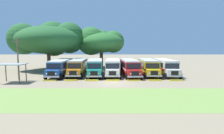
{
  "coord_description": "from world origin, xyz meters",
  "views": [
    {
      "loc": [
        -0.13,
        -25.48,
        4.98
      ],
      "look_at": [
        0.0,
        6.36,
        1.6
      ],
      "focal_mm": 29.05,
      "sensor_mm": 36.0,
      "label": 1
    }
  ],
  "objects": [
    {
      "name": "parked_bus_slot_1",
      "position": [
        -6.42,
        8.11,
        1.58
      ],
      "size": [
        3.02,
        10.88,
        2.82
      ],
      "rotation": [
        0.0,
        0.0,
        -1.53
      ],
      "color": "orange",
      "rests_on": "ground_plane"
    },
    {
      "name": "ground_plane",
      "position": [
        0.0,
        0.0,
        0.0
      ],
      "size": [
        220.0,
        220.0,
        0.0
      ],
      "primitive_type": "plane",
      "color": "#84755B"
    },
    {
      "name": "curb_wheelstop_2",
      "position": [
        -3.19,
        1.56,
        0.07
      ],
      "size": [
        2.0,
        0.36,
        0.15
      ],
      "primitive_type": "cube",
      "color": "yellow",
      "rests_on": "ground_plane"
    },
    {
      "name": "curb_wheelstop_4",
      "position": [
        3.19,
        1.56,
        0.07
      ],
      "size": [
        2.0,
        0.36,
        0.15
      ],
      "primitive_type": "cube",
      "color": "yellow",
      "rests_on": "ground_plane"
    },
    {
      "name": "parked_bus_slot_3",
      "position": [
        0.02,
        7.9,
        1.58
      ],
      "size": [
        2.8,
        10.85,
        2.82
      ],
      "rotation": [
        0.0,
        0.0,
        -1.58
      ],
      "color": "silver",
      "rests_on": "ground_plane"
    },
    {
      "name": "curb_wheelstop_6",
      "position": [
        9.57,
        1.56,
        0.07
      ],
      "size": [
        2.0,
        0.36,
        0.15
      ],
      "primitive_type": "cube",
      "color": "yellow",
      "rests_on": "ground_plane"
    },
    {
      "name": "curb_wheelstop_0",
      "position": [
        -9.57,
        1.56,
        0.07
      ],
      "size": [
        2.0,
        0.36,
        0.15
      ],
      "primitive_type": "cube",
      "color": "yellow",
      "rests_on": "ground_plane"
    },
    {
      "name": "broad_shade_tree",
      "position": [
        -2.93,
        19.43,
        6.43
      ],
      "size": [
        11.42,
        11.61,
        9.93
      ],
      "color": "brown",
      "rests_on": "ground_plane"
    },
    {
      "name": "parked_bus_slot_6",
      "position": [
        9.7,
        7.97,
        1.58
      ],
      "size": [
        2.83,
        10.86,
        2.82
      ],
      "rotation": [
        0.0,
        0.0,
        -1.59
      ],
      "color": "silver",
      "rests_on": "ground_plane"
    },
    {
      "name": "foreground_grass_strip",
      "position": [
        0.0,
        -7.85,
        0.0
      ],
      "size": [
        80.0,
        8.6,
        0.01
      ],
      "primitive_type": "cube",
      "color": "olive",
      "rests_on": "ground_plane"
    },
    {
      "name": "parked_bus_slot_2",
      "position": [
        -3.21,
        7.73,
        1.58
      ],
      "size": [
        3.18,
        10.91,
        2.82
      ],
      "rotation": [
        0.0,
        0.0,
        -1.52
      ],
      "color": "teal",
      "rests_on": "ground_plane"
    },
    {
      "name": "utility_pole",
      "position": [
        -14.52,
        2.16,
        3.51
      ],
      "size": [
        1.8,
        0.2,
        6.53
      ],
      "color": "brown",
      "rests_on": "ground_plane"
    },
    {
      "name": "parked_bus_slot_4",
      "position": [
        3.04,
        7.47,
        1.58
      ],
      "size": [
        3.28,
        10.93,
        2.82
      ],
      "rotation": [
        0.0,
        0.0,
        -1.51
      ],
      "color": "red",
      "rests_on": "ground_plane"
    },
    {
      "name": "curb_wheelstop_3",
      "position": [
        0.0,
        1.56,
        0.07
      ],
      "size": [
        2.0,
        0.36,
        0.15
      ],
      "primitive_type": "cube",
      "color": "yellow",
      "rests_on": "ground_plane"
    },
    {
      "name": "secondary_tree",
      "position": [
        -14.32,
        16.21,
        6.91
      ],
      "size": [
        15.97,
        14.92,
        11.31
      ],
      "color": "brown",
      "rests_on": "ground_plane"
    },
    {
      "name": "parked_bus_slot_5",
      "position": [
        6.57,
        8.11,
        1.58
      ],
      "size": [
        2.85,
        10.86,
        2.82
      ],
      "rotation": [
        0.0,
        0.0,
        -1.59
      ],
      "color": "yellow",
      "rests_on": "ground_plane"
    },
    {
      "name": "curb_wheelstop_1",
      "position": [
        -6.38,
        1.56,
        0.07
      ],
      "size": [
        2.0,
        0.36,
        0.15
      ],
      "primitive_type": "cube",
      "color": "yellow",
      "rests_on": "ground_plane"
    },
    {
      "name": "waiting_shelter",
      "position": [
        -14.42,
        0.18,
        2.45
      ],
      "size": [
        3.6,
        2.6,
        2.72
      ],
      "color": "brown",
      "rests_on": "ground_plane"
    },
    {
      "name": "parked_bus_slot_0",
      "position": [
        -9.42,
        7.42,
        1.58
      ],
      "size": [
        2.78,
        10.85,
        2.82
      ],
      "rotation": [
        0.0,
        0.0,
        -1.56
      ],
      "color": "#23519E",
      "rests_on": "ground_plane"
    },
    {
      "name": "curb_wheelstop_5",
      "position": [
        6.38,
        1.56,
        0.07
      ],
      "size": [
        2.0,
        0.36,
        0.15
      ],
      "primitive_type": "cube",
      "color": "yellow",
      "rests_on": "ground_plane"
    }
  ]
}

